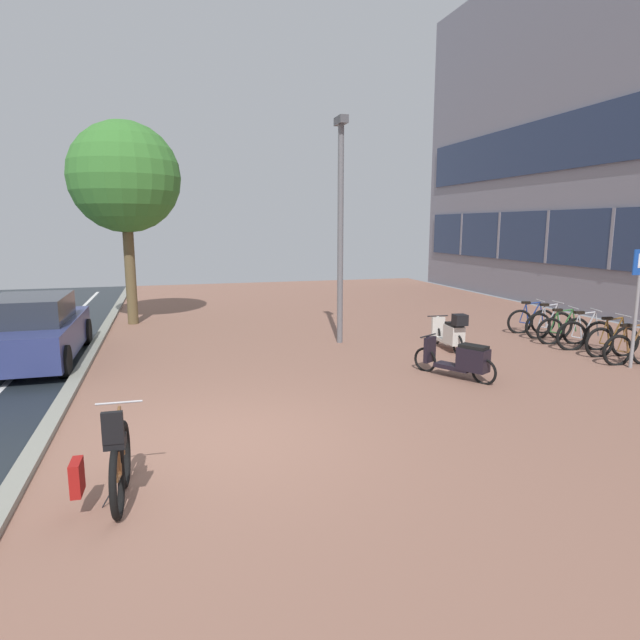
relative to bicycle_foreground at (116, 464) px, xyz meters
The scene contains 14 objects.
ground 3.01m from the bicycle_foreground, 24.65° to the left, with size 21.00×40.00×0.13m.
bicycle_foreground is the anchor object (origin of this frame).
bicycle_rack_00 10.20m from the bicycle_foreground, 17.01° to the left, with size 1.31×0.48×0.93m.
bicycle_rack_01 10.58m from the bicycle_foreground, 20.25° to the left, with size 1.32×0.48×0.96m.
bicycle_rack_02 10.72m from the bicycle_foreground, 23.87° to the left, with size 1.32×0.49×0.99m.
bicycle_rack_03 10.99m from the bicycle_foreground, 27.17° to the left, with size 1.30×0.47×0.94m.
bicycle_rack_04 11.44m from the bicycle_foreground, 29.86° to the left, with size 1.31×0.48×0.97m.
bicycle_rack_05 11.78m from the bicycle_foreground, 32.76° to the left, with size 1.28×0.48×0.93m.
scooter_near 8.52m from the bicycle_foreground, 37.05° to the left, with size 0.52×1.66×0.94m.
scooter_mid 6.56m from the bicycle_foreground, 27.36° to the left, with size 0.99×1.55×0.76m.
parked_car_near 7.00m from the bicycle_foreground, 108.04° to the left, with size 1.84×4.03×1.40m.
parking_sign 10.01m from the bicycle_foreground, 16.23° to the left, with size 0.40×0.07×2.39m.
lamp_post 8.52m from the bicycle_foreground, 55.30° to the left, with size 0.20×0.52×5.31m.
street_tree 11.42m from the bicycle_foreground, 92.20° to the left, with size 3.08×3.08×5.71m.
Camera 1 is at (-0.68, -6.85, 2.84)m, focal length 30.09 mm.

